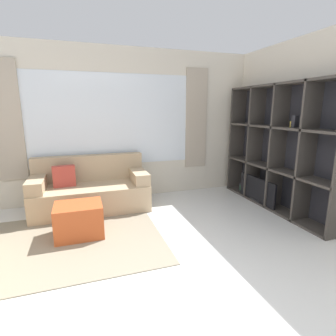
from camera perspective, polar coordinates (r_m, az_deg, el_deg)
ground_plane at (r=2.31m, az=1.13°, el=-32.54°), size 16.00×16.00×0.00m
wall_back at (r=4.86m, az=-12.13°, el=9.09°), size 6.51×0.11×2.70m
wall_right at (r=4.54m, az=27.41°, el=7.64°), size 0.07×4.46×2.70m
area_rug at (r=3.68m, az=-26.01°, el=-15.01°), size 2.96×1.81×0.01m
shelving_unit at (r=4.67m, az=22.90°, el=3.56°), size 0.34×2.39×2.03m
couch_main at (r=4.56m, az=-16.46°, el=-4.74°), size 1.83×0.85×0.87m
ottoman at (r=3.68m, az=-18.78°, el=-10.70°), size 0.60×0.49×0.44m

